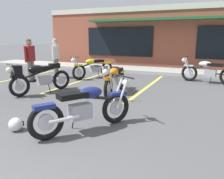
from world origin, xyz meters
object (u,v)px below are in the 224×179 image
at_px(motorcycle_black_cruiser, 93,67).
at_px(person_by_back_row, 30,58).
at_px(motorcycle_foreground_classic, 85,107).
at_px(motorcycle_blue_standard, 38,77).
at_px(helmet_on_pavement, 16,124).
at_px(motorcycle_silver_naked, 115,79).
at_px(motorcycle_red_sportbike, 208,71).
at_px(person_in_shorts_foreground, 56,56).

bearing_deg(motorcycle_black_cruiser, person_by_back_row, -137.75).
bearing_deg(motorcycle_foreground_classic, motorcycle_black_cruiser, 116.89).
distance_m(motorcycle_foreground_classic, person_by_back_row, 5.59).
xyz_separation_m(motorcycle_blue_standard, person_by_back_row, (-1.60, 1.41, 0.42)).
bearing_deg(helmet_on_pavement, motorcycle_blue_standard, 123.02).
xyz_separation_m(motorcycle_silver_naked, helmet_on_pavement, (-0.59, -3.39, -0.33)).
bearing_deg(motorcycle_black_cruiser, motorcycle_silver_naked, -48.63).
relative_size(motorcycle_black_cruiser, motorcycle_blue_standard, 0.96).
bearing_deg(motorcycle_silver_naked, motorcycle_foreground_classic, -78.01).
relative_size(motorcycle_red_sportbike, motorcycle_black_cruiser, 1.07).
bearing_deg(motorcycle_red_sportbike, motorcycle_foreground_classic, -108.40).
bearing_deg(motorcycle_silver_naked, person_in_shorts_foreground, 154.78).
bearing_deg(motorcycle_black_cruiser, helmet_on_pavement, -76.20).
relative_size(motorcycle_silver_naked, person_by_back_row, 1.26).
relative_size(motorcycle_blue_standard, person_by_back_row, 1.20).
distance_m(motorcycle_foreground_classic, motorcycle_blue_standard, 3.45).
distance_m(motorcycle_silver_naked, helmet_on_pavement, 3.45).
bearing_deg(helmet_on_pavement, motorcycle_foreground_classic, 24.92).
relative_size(person_in_shorts_foreground, person_by_back_row, 1.00).
relative_size(motorcycle_black_cruiser, person_in_shorts_foreground, 1.16).
distance_m(motorcycle_black_cruiser, motorcycle_blue_standard, 3.11).
distance_m(motorcycle_blue_standard, helmet_on_pavement, 3.03).
bearing_deg(person_by_back_row, motorcycle_red_sportbike, 21.44).
distance_m(motorcycle_red_sportbike, motorcycle_silver_naked, 3.99).
relative_size(motorcycle_foreground_classic, motorcycle_red_sportbike, 0.89).
height_order(motorcycle_red_sportbike, motorcycle_silver_naked, same).
bearing_deg(person_in_shorts_foreground, motorcycle_foreground_classic, -47.88).
height_order(person_by_back_row, helmet_on_pavement, person_by_back_row).
height_order(motorcycle_red_sportbike, motorcycle_black_cruiser, same).
xyz_separation_m(motorcycle_red_sportbike, helmet_on_pavement, (-3.15, -6.44, -0.33)).
bearing_deg(person_in_shorts_foreground, person_by_back_row, -111.12).
distance_m(motorcycle_black_cruiser, person_in_shorts_foreground, 1.65).
bearing_deg(motorcycle_blue_standard, person_by_back_row, 138.47).
height_order(motorcycle_foreground_classic, motorcycle_silver_naked, same).
relative_size(motorcycle_black_cruiser, helmet_on_pavement, 7.47).
height_order(person_in_shorts_foreground, person_by_back_row, same).
xyz_separation_m(motorcycle_red_sportbike, motorcycle_silver_naked, (-2.56, -3.06, 0.00)).
bearing_deg(motorcycle_black_cruiser, motorcycle_blue_standard, -94.75).
xyz_separation_m(motorcycle_foreground_classic, motorcycle_black_cruiser, (-2.57, 5.07, 0.00)).
distance_m(motorcycle_foreground_classic, person_in_shorts_foreground, 6.01).
height_order(motorcycle_foreground_classic, motorcycle_red_sportbike, same).
bearing_deg(motorcycle_silver_naked, motorcycle_blue_standard, -158.78).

